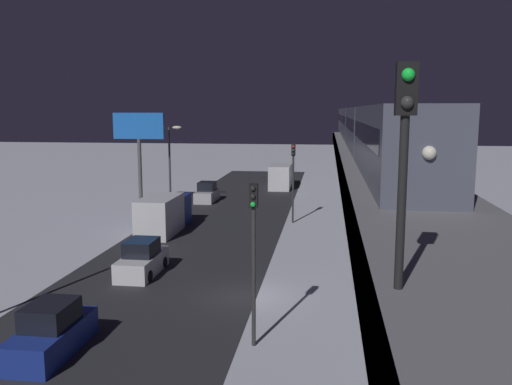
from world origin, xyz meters
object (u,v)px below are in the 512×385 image
traffic_light_near (254,241)px  sedan_white (142,260)px  delivery_van (281,176)px  rail_signal (404,137)px  subway_train (360,125)px  box_truck (164,214)px  sedan_silver (207,193)px  sedan_blue (51,333)px  commercial_billboard (139,135)px  traffic_light_mid (293,172)px

traffic_light_near → sedan_white: bearing=-48.3°
delivery_van → traffic_light_near: (-2.70, 43.66, 2.85)m
rail_signal → traffic_light_near: rail_signal is taller
subway_train → box_truck: (15.38, 15.58, -6.37)m
rail_signal → sedan_silver: 45.71m
sedan_blue → rail_signal: bearing=143.6°
commercial_billboard → sedan_white: bearing=109.7°
sedan_silver → traffic_light_mid: (-9.30, 9.43, 3.40)m
box_truck → commercial_billboard: commercial_billboard is taller
traffic_light_near → sedan_blue: bearing=12.4°
subway_train → box_truck: subway_train is taller
rail_signal → traffic_light_near: 11.80m
traffic_light_near → traffic_light_mid: 23.44m
rail_signal → sedan_blue: size_ratio=0.93×
rail_signal → sedan_white: rail_signal is taller
box_truck → delivery_van: bearing=-105.4°
rail_signal → commercial_billboard: 42.83m
sedan_white → traffic_light_near: (-7.50, 8.42, 3.41)m
traffic_light_mid → commercial_billboard: (14.64, -4.91, 2.63)m
sedan_silver → traffic_light_near: 34.33m
sedan_silver → traffic_light_near: traffic_light_near is taller
sedan_white → commercial_billboard: 22.02m
rail_signal → traffic_light_mid: (4.04, -33.58, -4.47)m
subway_train → delivery_van: (8.58, -9.04, -6.37)m
delivery_van → sedan_blue: bearing=84.0°
subway_train → sedan_blue: bearing=69.7°
sedan_silver → sedan_blue: bearing=93.0°
traffic_light_near → rail_signal: bearing=111.7°
delivery_van → sedan_white: bearing=82.2°
sedan_white → box_truck: box_truck is taller
sedan_white → traffic_light_mid: bearing=-116.5°
traffic_light_mid → sedan_white: bearing=63.5°
traffic_light_near → box_truck: bearing=-63.5°
rail_signal → sedan_blue: bearing=-36.4°
sedan_blue → traffic_light_mid: traffic_light_mid is taller
sedan_silver → traffic_light_near: size_ratio=0.67×
sedan_silver → box_truck: size_ratio=0.58×
rail_signal → commercial_billboard: size_ratio=0.45×
sedan_blue → delivery_van: 45.56m
subway_train → rail_signal: (1.85, 44.76, 0.95)m
subway_train → sedan_silver: bearing=6.6°
sedan_silver → traffic_light_near: (-9.30, 32.87, 3.40)m
box_truck → traffic_light_mid: 10.85m
rail_signal → box_truck: rail_signal is taller
subway_train → traffic_light_mid: subway_train is taller
rail_signal → traffic_light_near: size_ratio=0.62×
commercial_billboard → traffic_light_mid: bearing=161.4°
subway_train → rail_signal: 44.81m
sedan_white → traffic_light_mid: (-7.50, -15.02, 3.41)m
sedan_blue → delivery_van: size_ratio=0.58×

